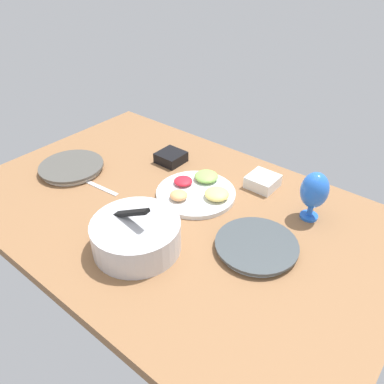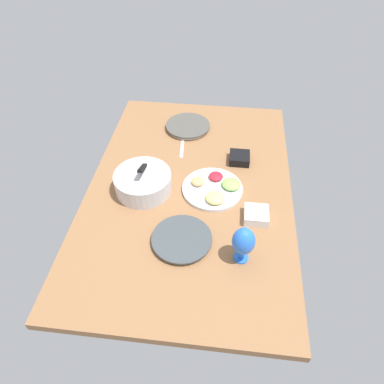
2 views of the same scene
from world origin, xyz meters
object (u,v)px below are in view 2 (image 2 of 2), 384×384
Objects in this scene: fruit_platter at (214,188)px; hurricane_glass_blue at (243,242)px; dinner_plate_left at (182,239)px; dinner_plate_right at (188,126)px; mixing_bowl at (143,182)px; square_bowl_white at (256,215)px; square_bowl_black at (240,158)px.

hurricane_glass_blue is at bearing -160.18° from fruit_platter.
dinner_plate_right reaches higher than dinner_plate_left.
hurricane_glass_blue is (-5.94, -26.33, 10.04)cm from dinner_plate_left.
fruit_platter is at bearing -84.73° from mixing_bowl.
dinner_plate_right is 80.75cm from square_bowl_white.
dinner_plate_left is 28.80cm from hurricane_glass_blue.
hurricane_glass_blue is (-36.48, -50.10, 5.85)cm from mixing_bowl.
mixing_bowl reaches higher than fruit_platter.
mixing_bowl is at bearing 76.86° from square_bowl_white.
square_bowl_black is (64.72, 2.07, -8.83)cm from hurricane_glass_blue.
hurricane_glass_blue is 65.35cm from square_bowl_black.
dinner_plate_right is 99.49cm from hurricane_glass_blue.
fruit_platter is (33.84, -12.00, 0.35)cm from dinner_plate_left.
dinner_plate_left is 0.91× the size of mixing_bowl.
dinner_plate_right is (86.90, 8.04, 0.11)cm from dinner_plate_left.
hurricane_glass_blue is at bearing -178.17° from square_bowl_black.
fruit_platter is at bearing 153.81° from square_bowl_black.
square_bowl_white is at bearing -62.26° from dinner_plate_left.
dinner_plate_right is at bearing 20.31° from hurricane_glass_blue.
mixing_bowl is at bearing 37.90° from dinner_plate_left.
square_bowl_white reaches higher than square_bowl_black.
dinner_plate_right is 0.91× the size of mixing_bowl.
fruit_platter is at bearing -19.52° from dinner_plate_left.
square_bowl_black is (58.77, -24.26, 1.21)cm from dinner_plate_left.
dinner_plate_left is at bearing 117.74° from square_bowl_white.
hurricane_glass_blue is at bearing -126.06° from mixing_bowl.
dinner_plate_right is 42.84cm from square_bowl_black.
fruit_platter is 43.38cm from hurricane_glass_blue.
fruit_platter is 26.67cm from square_bowl_white.
hurricane_glass_blue is (-92.84, -34.37, 9.93)cm from dinner_plate_right.
dinner_plate_right is at bearing -15.60° from mixing_bowl.
dinner_plate_left is at bearing 77.29° from hurricane_glass_blue.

